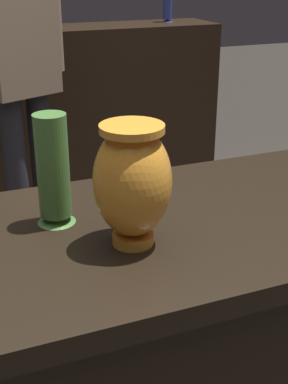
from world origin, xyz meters
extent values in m
cube|color=black|center=(0.00, 0.00, 0.38)|extent=(1.10, 0.59, 0.75)
cube|color=black|center=(0.00, 0.00, 0.78)|extent=(1.20, 0.64, 0.05)
cube|color=black|center=(0.00, 2.20, 0.47)|extent=(2.60, 0.40, 0.95)
cube|color=black|center=(0.00, 2.20, 0.97)|extent=(2.60, 0.40, 0.04)
cylinder|color=orange|center=(-0.08, -0.06, 0.81)|extent=(0.09, 0.09, 0.02)
ellipsoid|color=orange|center=(-0.08, -0.06, 0.94)|extent=(0.16, 0.16, 0.24)
cylinder|color=orange|center=(-0.08, -0.06, 1.06)|extent=(0.13, 0.13, 0.02)
cone|color=#477A38|center=(-0.21, 0.10, 0.81)|extent=(0.09, 0.09, 0.02)
cylinder|color=#477A38|center=(-0.21, 0.10, 0.94)|extent=(0.07, 0.07, 0.24)
cone|color=#2D429E|center=(1.04, 2.24, 1.00)|extent=(0.07, 0.07, 0.02)
cylinder|color=#2D429E|center=(1.04, 2.24, 1.12)|extent=(0.06, 0.06, 0.22)
cone|color=#477A38|center=(0.00, 2.18, 1.00)|extent=(0.09, 0.09, 0.02)
cylinder|color=#477A38|center=(0.00, 2.18, 1.13)|extent=(0.07, 0.07, 0.23)
cylinder|color=#232328|center=(0.02, 1.45, 0.40)|extent=(0.11, 0.11, 0.80)
cylinder|color=#232328|center=(-0.12, 1.39, 0.40)|extent=(0.11, 0.11, 0.80)
cube|color=#846B56|center=(-0.05, 1.42, 1.11)|extent=(0.37, 0.29, 0.63)
cylinder|color=#846B56|center=(0.14, 1.50, 1.14)|extent=(0.07, 0.07, 0.54)
camera|label=1|loc=(-0.43, -1.01, 1.36)|focal=49.88mm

